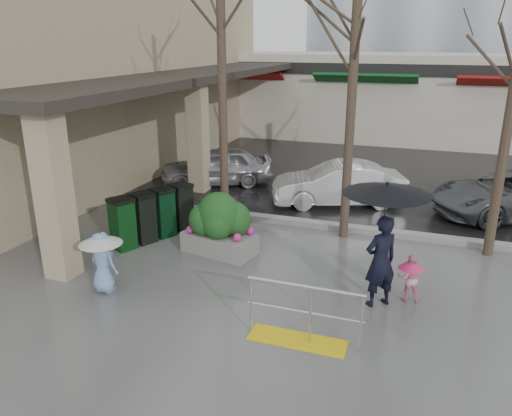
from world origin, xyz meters
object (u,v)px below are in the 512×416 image
Objects in this scene: planter at (220,224)px; car_a at (216,166)px; handrail at (302,321)px; car_b at (338,184)px; tree_midwest at (357,11)px; child_blue at (102,255)px; child_pink at (410,275)px; woman at (384,228)px; news_boxes at (153,215)px; tree_west at (221,20)px.

planter is 5.71m from car_a.
handrail is at bearing -47.04° from planter.
planter reaches higher than car_a.
planter is 4.79m from car_b.
planter is at bearing -142.32° from tree_midwest.
child_blue is 0.32× the size of car_b.
child_pink is at bearing 20.34° from car_a.
tree_midwest reaches higher than car_a.
car_a is at bearing -54.37° from child_pink.
handrail is at bearing 18.21° from woman.
woman reaches higher than car_a.
child_blue is 2.75m from news_boxes.
child_pink is (0.52, 0.36, -1.00)m from woman.
child_blue is 2.82m from planter.
planter is (1.37, 2.47, -0.07)m from child_blue.
child_pink is (4.90, -2.80, -4.56)m from tree_west.
tree_midwest is 2.96× the size of woman.
news_boxes is (-5.55, 1.45, -0.91)m from woman.
tree_midwest is at bearing -70.45° from child_pink.
tree_midwest is 5.54m from planter.
tree_west is 0.97× the size of tree_midwest.
handrail is at bearing -88.09° from tree_midwest.
news_boxes is (-0.49, 2.70, -0.14)m from child_blue.
tree_west is 5.56× the size of child_blue.
handrail is 0.28× the size of tree_west.
car_b is at bearing 96.16° from handrail.
woman is at bearing 23.11° from child_pink.
child_pink is 4.30m from planter.
planter is at bearing 17.83° from news_boxes.
tree_midwest reaches higher than woman.
planter reaches higher than handrail.
tree_west reaches higher than planter.
child_blue is at bearing -118.96° from planter.
child_pink is at bearing 2.68° from car_b.
planter is 1.87m from news_boxes.
car_b is at bearing 43.74° from tree_west.
car_b reaches higher than child_blue.
planter reaches higher than child_blue.
news_boxes is 4.99m from car_a.
tree_midwest is 7.46m from car_a.
woman is at bearing -157.59° from child_blue.
planter reaches higher than news_boxes.
planter is at bearing -58.18° from woman.
tree_west is 5.77m from car_a.
handrail is 0.51× the size of car_a.
child_pink is 0.52× the size of planter.
woman reaches higher than news_boxes.
tree_west is at bearing 0.26° from car_a.
woman is 0.62× the size of car_b.
child_blue is at bearing -26.01° from woman.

